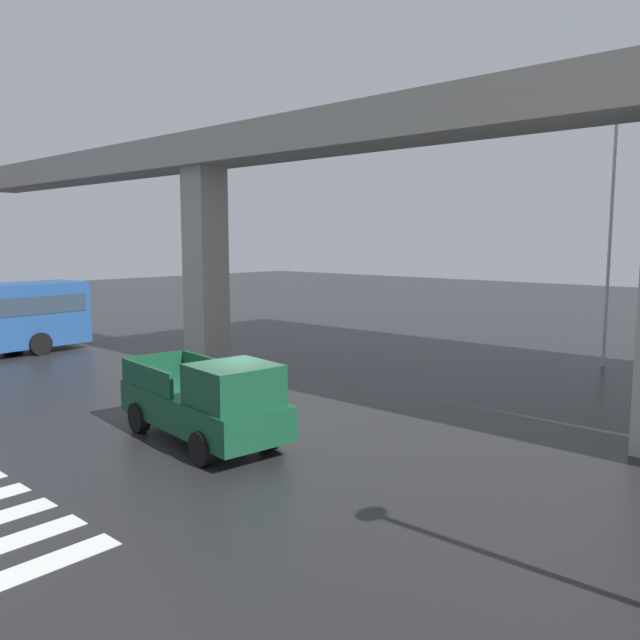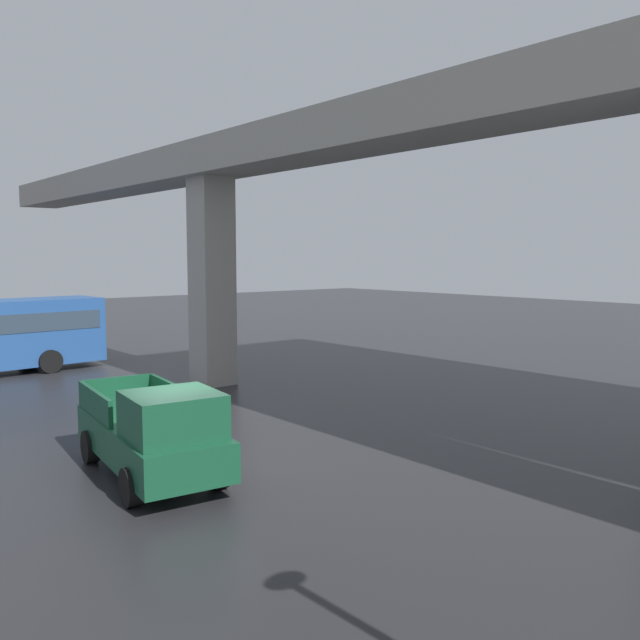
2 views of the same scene
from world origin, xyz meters
TOP-DOWN VIEW (x-y plane):
  - ground_plane at (0.00, 0.00)m, footprint 120.00×120.00m
  - elevated_overpass at (0.00, 5.67)m, footprint 55.94×2.08m
  - pickup_truck at (-0.07, -0.77)m, footprint 5.30×2.58m
  - flagpole at (3.90, 15.11)m, footprint 1.16×0.12m

SIDE VIEW (x-z plane):
  - ground_plane at x=0.00m, z-range 0.00..0.00m
  - pickup_truck at x=-0.07m, z-range -0.05..2.03m
  - flagpole at x=3.90m, z-range 0.81..11.68m
  - elevated_overpass at x=0.00m, z-range 3.13..11.95m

